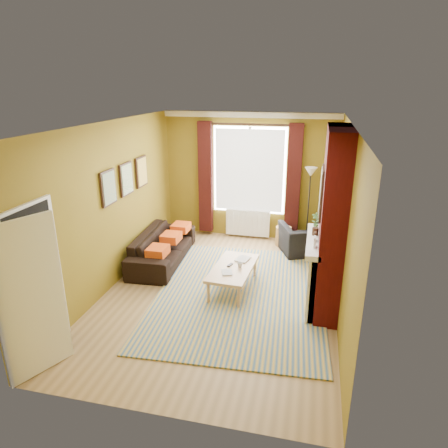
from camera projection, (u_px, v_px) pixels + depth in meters
The scene contains 12 objects.
ground at pixel (221, 292), 6.81m from camera, with size 5.50×5.50×0.00m, color olive.
room_walls at pixel (262, 213), 6.48m from camera, with size 3.82×5.54×2.83m.
striped_rug at pixel (240, 293), 6.75m from camera, with size 2.95×3.95×0.02m.
sofa at pixel (163, 247), 7.90m from camera, with size 2.09×0.82×0.61m, color black.
armchair at pixel (306, 240), 8.24m from camera, with size 0.97×0.85×0.63m, color black.
coffee_table at pixel (233, 269), 6.79m from camera, with size 0.72×1.31×0.42m.
wicker_stool at pixel (283, 236), 8.72m from camera, with size 0.34×0.34×0.42m.
floor_lamp at pixel (310, 185), 8.27m from camera, with size 0.33×0.33×1.74m.
book_a at pixel (222, 273), 6.55m from camera, with size 0.17×0.23×0.02m, color #999999.
book_b at pixel (238, 258), 7.09m from camera, with size 0.21×0.28×0.02m, color #999999.
mug at pixel (240, 265), 6.75m from camera, with size 0.09×0.09×0.08m, color #999999.
tv_remote at pixel (230, 265), 6.82m from camera, with size 0.08×0.15×0.02m.
Camera 1 is at (1.42, -5.86, 3.37)m, focal length 32.00 mm.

